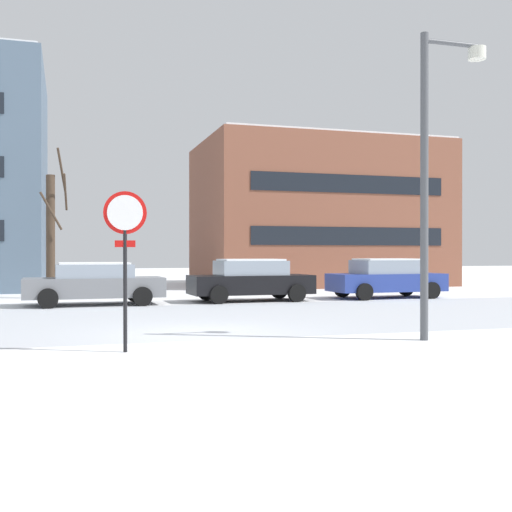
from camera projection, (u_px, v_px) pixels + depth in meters
The scene contains 9 objects.
ground_plane at pixel (199, 334), 13.59m from camera, with size 120.00×120.00×0.00m, color white.
road_surface at pixel (173, 319), 16.77m from camera, with size 80.00×8.63×0.00m.
stop_sign at pixel (125, 239), 11.16m from camera, with size 0.75×0.14×2.85m.
street_lamp at pixel (435, 156), 12.74m from camera, with size 1.49×0.36×6.17m.
parked_car_gray at pixel (94, 283), 21.27m from camera, with size 4.61×2.23×1.44m.
parked_car_black at pixel (251, 280), 22.97m from camera, with size 4.48×2.12×1.54m.
parked_car_blue at pixel (386, 278), 24.62m from camera, with size 4.49×2.14×1.54m.
tree_far_mid at pixel (51, 233), 24.39m from camera, with size 1.05×1.18×5.76m.
building_far_right at pixel (317, 214), 35.32m from camera, with size 12.84×8.68×7.86m.
Camera 1 is at (-2.75, -13.36, 1.75)m, focal length 44.35 mm.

